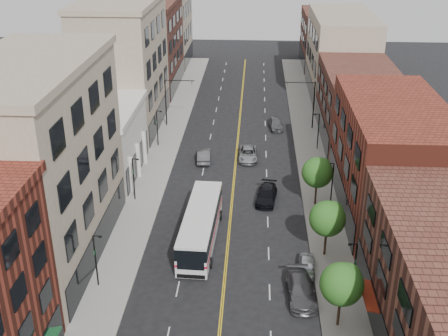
% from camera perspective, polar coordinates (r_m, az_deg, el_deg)
% --- Properties ---
extents(sidewalk_left, '(4.00, 110.00, 0.15)m').
position_cam_1_polar(sidewalk_left, '(74.11, -6.56, 0.78)').
color(sidewalk_left, gray).
rests_on(sidewalk_left, ground).
extents(sidewalk_right, '(4.00, 110.00, 0.15)m').
position_cam_1_polar(sidewalk_right, '(73.47, 9.00, 0.41)').
color(sidewalk_right, gray).
rests_on(sidewalk_right, ground).
extents(bldg_l_tanoffice, '(10.00, 22.00, 18.00)m').
position_cam_1_polar(bldg_l_tanoffice, '(53.01, -18.40, 0.03)').
color(bldg_l_tanoffice, gray).
rests_on(bldg_l_tanoffice, ground).
extents(bldg_l_white, '(10.00, 14.00, 8.00)m').
position_cam_1_polar(bldg_l_white, '(70.54, -12.86, 2.48)').
color(bldg_l_white, silver).
rests_on(bldg_l_white, ground).
extents(bldg_l_far_a, '(10.00, 20.00, 18.00)m').
position_cam_1_polar(bldg_l_far_a, '(84.60, -10.17, 10.03)').
color(bldg_l_far_a, gray).
rests_on(bldg_l_far_a, ground).
extents(bldg_l_far_b, '(10.00, 20.00, 15.00)m').
position_cam_1_polar(bldg_l_far_b, '(103.95, -7.66, 12.10)').
color(bldg_l_far_b, '#572B22').
rests_on(bldg_l_far_b, ground).
extents(bldg_l_far_c, '(10.00, 16.00, 20.00)m').
position_cam_1_polar(bldg_l_far_c, '(120.86, -6.16, 15.17)').
color(bldg_l_far_c, gray).
rests_on(bldg_l_far_c, ground).
extents(bldg_r_mid, '(10.00, 22.00, 12.00)m').
position_cam_1_polar(bldg_r_mid, '(62.36, 16.63, 1.01)').
color(bldg_r_mid, maroon).
rests_on(bldg_r_mid, ground).
extents(bldg_r_far_a, '(10.00, 20.00, 10.00)m').
position_cam_1_polar(bldg_r_far_a, '(81.94, 13.54, 6.32)').
color(bldg_r_far_a, '#572B22').
rests_on(bldg_r_far_a, ground).
extents(bldg_r_far_b, '(10.00, 22.00, 14.00)m').
position_cam_1_polar(bldg_r_far_b, '(101.37, 11.76, 11.19)').
color(bldg_r_far_b, gray).
rests_on(bldg_r_far_b, ground).
extents(bldg_r_far_c, '(10.00, 18.00, 11.00)m').
position_cam_1_polar(bldg_r_far_c, '(121.04, 10.46, 12.75)').
color(bldg_r_far_c, '#572B22').
rests_on(bldg_r_far_c, ground).
extents(tree_r_1, '(3.40, 3.40, 5.59)m').
position_cam_1_polar(tree_r_1, '(44.71, 11.98, -11.34)').
color(tree_r_1, black).
rests_on(tree_r_1, sidewalk_right).
extents(tree_r_2, '(3.40, 3.40, 5.59)m').
position_cam_1_polar(tree_r_2, '(53.03, 10.56, -4.96)').
color(tree_r_2, black).
rests_on(tree_r_2, sidewalk_right).
extents(tree_r_3, '(3.40, 3.40, 5.59)m').
position_cam_1_polar(tree_r_3, '(61.85, 9.54, -0.35)').
color(tree_r_3, black).
rests_on(tree_r_3, sidewalk_right).
extents(lamp_l_1, '(0.81, 0.55, 5.05)m').
position_cam_1_polar(lamp_l_1, '(49.83, -12.88, -8.88)').
color(lamp_l_1, black).
rests_on(lamp_l_1, sidewalk_left).
extents(lamp_l_2, '(0.81, 0.55, 5.05)m').
position_cam_1_polar(lamp_l_2, '(63.29, -9.14, -0.87)').
color(lamp_l_2, black).
rests_on(lamp_l_2, sidewalk_left).
extents(lamp_l_3, '(0.81, 0.55, 5.05)m').
position_cam_1_polar(lamp_l_3, '(77.72, -6.77, 4.25)').
color(lamp_l_3, black).
rests_on(lamp_l_3, sidewalk_left).
extents(lamp_r_1, '(0.81, 0.55, 5.05)m').
position_cam_1_polar(lamp_r_1, '(48.79, 13.08, -9.70)').
color(lamp_r_1, black).
rests_on(lamp_r_1, sidewalk_right).
extents(lamp_r_2, '(0.81, 0.55, 5.05)m').
position_cam_1_polar(lamp_r_2, '(62.48, 10.90, -1.37)').
color(lamp_r_2, black).
rests_on(lamp_r_2, sidewalk_right).
extents(lamp_r_3, '(0.81, 0.55, 5.05)m').
position_cam_1_polar(lamp_r_3, '(77.06, 9.53, 3.89)').
color(lamp_r_3, black).
rests_on(lamp_r_3, sidewalk_right).
extents(signal_mast_left, '(4.49, 0.18, 7.20)m').
position_cam_1_polar(signal_mast_left, '(84.53, -5.47, 7.22)').
color(signal_mast_left, black).
rests_on(signal_mast_left, sidewalk_left).
extents(signal_mast_right, '(4.49, 0.18, 7.20)m').
position_cam_1_polar(signal_mast_right, '(83.96, 8.63, 6.93)').
color(signal_mast_right, black).
rests_on(signal_mast_right, sidewalk_right).
extents(city_bus, '(3.61, 13.39, 3.42)m').
position_cam_1_polar(city_bus, '(55.36, -2.38, -5.71)').
color(city_bus, silver).
rests_on(city_bus, ground).
extents(car_parked_mid, '(2.61, 5.67, 1.61)m').
position_cam_1_polar(car_parked_mid, '(49.01, 7.80, -12.17)').
color(car_parked_mid, '#49484D').
rests_on(car_parked_mid, ground).
extents(car_parked_far, '(1.82, 3.91, 1.29)m').
position_cam_1_polar(car_parked_far, '(52.20, 8.41, -9.83)').
color(car_parked_far, '#BABDC2').
rests_on(car_parked_far, ground).
extents(car_lane_behind, '(2.02, 4.83, 1.55)m').
position_cam_1_polar(car_lane_behind, '(73.38, -2.07, 1.29)').
color(car_lane_behind, '#48474C').
rests_on(car_lane_behind, ground).
extents(car_lane_a, '(2.77, 5.44, 1.51)m').
position_cam_1_polar(car_lane_a, '(63.53, 4.35, -2.74)').
color(car_lane_a, black).
rests_on(car_lane_a, ground).
extents(car_lane_b, '(2.52, 5.31, 1.46)m').
position_cam_1_polar(car_lane_b, '(73.98, 2.44, 1.44)').
color(car_lane_b, '#9EA1A6').
rests_on(car_lane_b, ground).
extents(car_lane_c, '(2.38, 4.80, 1.57)m').
position_cam_1_polar(car_lane_c, '(84.79, 5.26, 4.53)').
color(car_lane_c, '#55565B').
rests_on(car_lane_c, ground).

